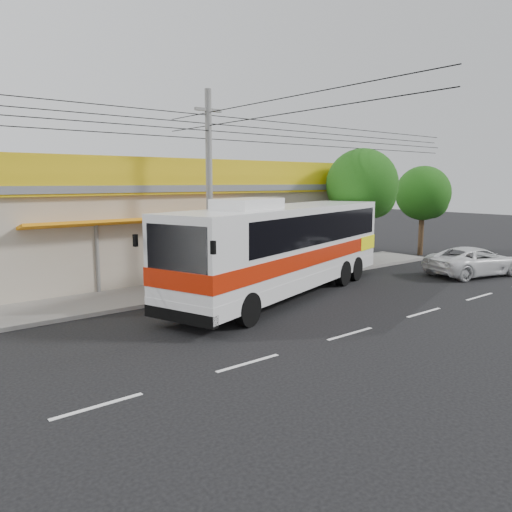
{
  "coord_description": "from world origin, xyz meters",
  "views": [
    {
      "loc": [
        -11.6,
        -12.26,
        4.67
      ],
      "look_at": [
        -0.12,
        2.0,
        1.92
      ],
      "focal_mm": 35.0,
      "sensor_mm": 36.0,
      "label": 1
    }
  ],
  "objects_px": {
    "tree_near": "(364,187)",
    "tree_far": "(425,195)",
    "coach_bus": "(288,243)",
    "utility_pole": "(208,126)",
    "white_car": "(474,261)"
  },
  "relations": [
    {
      "from": "coach_bus",
      "to": "white_car",
      "type": "distance_m",
      "value": 10.61
    },
    {
      "from": "tree_near",
      "to": "white_car",
      "type": "bearing_deg",
      "value": -66.99
    },
    {
      "from": "coach_bus",
      "to": "tree_far",
      "type": "xyz_separation_m",
      "value": [
        14.27,
        2.88,
        1.64
      ]
    },
    {
      "from": "white_car",
      "to": "tree_far",
      "type": "distance_m",
      "value": 7.62
    },
    {
      "from": "coach_bus",
      "to": "utility_pole",
      "type": "height_order",
      "value": "utility_pole"
    },
    {
      "from": "coach_bus",
      "to": "utility_pole",
      "type": "distance_m",
      "value": 5.83
    },
    {
      "from": "coach_bus",
      "to": "tree_near",
      "type": "distance_m",
      "value": 8.59
    },
    {
      "from": "coach_bus",
      "to": "tree_far",
      "type": "distance_m",
      "value": 14.65
    },
    {
      "from": "utility_pole",
      "to": "tree_near",
      "type": "height_order",
      "value": "utility_pole"
    },
    {
      "from": "white_car",
      "to": "tree_near",
      "type": "relative_size",
      "value": 0.8
    },
    {
      "from": "utility_pole",
      "to": "tree_far",
      "type": "relative_size",
      "value": 6.03
    },
    {
      "from": "tree_near",
      "to": "tree_far",
      "type": "xyz_separation_m",
      "value": [
        6.36,
        0.35,
        -0.54
      ]
    },
    {
      "from": "coach_bus",
      "to": "white_car",
      "type": "height_order",
      "value": "coach_bus"
    },
    {
      "from": "utility_pole",
      "to": "tree_near",
      "type": "distance_m",
      "value": 10.35
    },
    {
      "from": "white_car",
      "to": "tree_near",
      "type": "bearing_deg",
      "value": 36.61
    }
  ]
}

